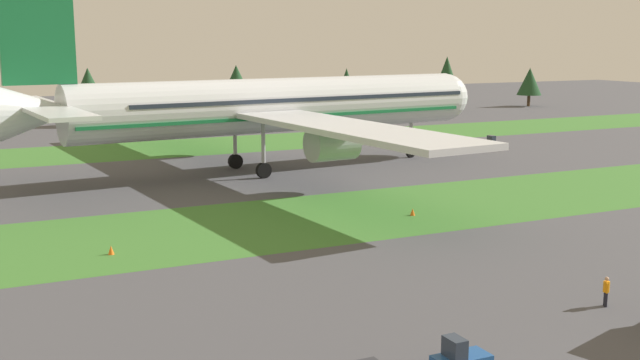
% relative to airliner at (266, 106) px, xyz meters
% --- Properties ---
extents(grass_strip_near, '(320.00, 17.72, 0.01)m').
position_rel_airliner_xyz_m(grass_strip_near, '(-11.61, -23.56, -7.56)').
color(grass_strip_near, '#3D752D').
rests_on(grass_strip_near, ground).
extents(grass_strip_far, '(320.00, 17.72, 0.01)m').
position_rel_airliner_xyz_m(grass_strip_far, '(-11.61, 23.87, -7.56)').
color(grass_strip_far, '#3D752D').
rests_on(grass_strip_far, ground).
extents(airliner, '(58.11, 71.67, 21.10)m').
position_rel_airliner_xyz_m(airliner, '(0.00, 0.00, 0.00)').
color(airliner, silver).
rests_on(airliner, ground).
extents(pushback_tractor, '(2.71, 1.53, 1.97)m').
position_rel_airliner_xyz_m(pushback_tractor, '(34.04, 3.08, -6.75)').
color(pushback_tractor, yellow).
rests_on(pushback_tractor, ground).
extents(ground_crew_marshaller, '(0.36, 0.48, 1.74)m').
position_rel_airliner_xyz_m(ground_crew_marshaller, '(0.57, -50.55, -6.62)').
color(ground_crew_marshaller, black).
rests_on(ground_crew_marshaller, ground).
extents(taxiway_marker_0, '(0.44, 0.44, 0.65)m').
position_rel_airliner_xyz_m(taxiway_marker_0, '(-22.75, -27.56, -7.24)').
color(taxiway_marker_0, orange).
rests_on(taxiway_marker_0, ground).
extents(taxiway_marker_1, '(0.44, 0.44, 0.62)m').
position_rel_airliner_xyz_m(taxiway_marker_1, '(3.02, -26.35, -7.25)').
color(taxiway_marker_1, orange).
rests_on(taxiway_marker_1, ground).
extents(distant_tree_line, '(201.66, 11.58, 11.49)m').
position_rel_airliner_xyz_m(distant_tree_line, '(-17.68, 54.05, -0.84)').
color(distant_tree_line, '#4C3823').
rests_on(distant_tree_line, ground).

